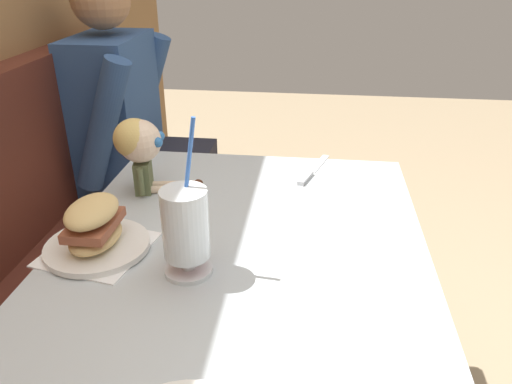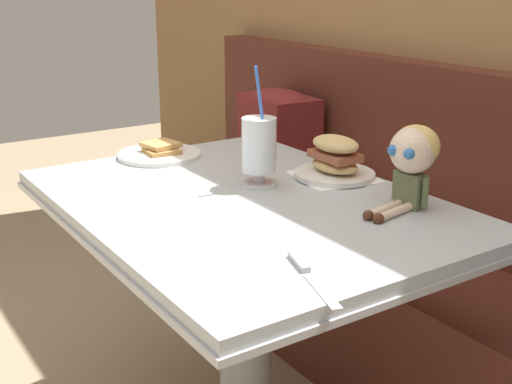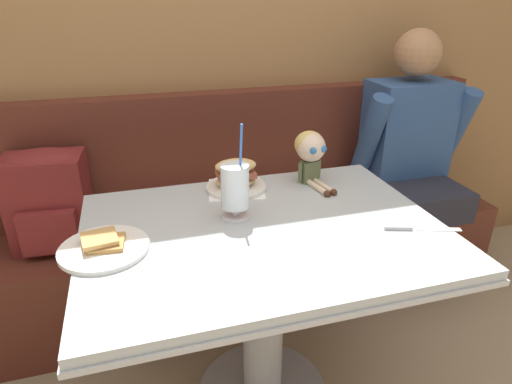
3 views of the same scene
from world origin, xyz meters
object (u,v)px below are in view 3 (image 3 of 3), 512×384
at_px(toast_plate, 104,247).
at_px(diner_patron, 409,143).
at_px(sandwich_plate, 236,178).
at_px(seated_doll, 311,150).
at_px(backpack, 49,198).
at_px(milkshake_glass, 235,189).
at_px(butter_knife, 409,228).

xyz_separation_m(toast_plate, diner_patron, (1.38, 0.58, -0.01)).
xyz_separation_m(sandwich_plate, seated_doll, (0.29, -0.01, 0.08)).
bearing_deg(seated_doll, sandwich_plate, 178.21).
bearing_deg(diner_patron, backpack, 179.21).
bearing_deg(milkshake_glass, diner_patron, 26.73).
distance_m(butter_knife, backpack, 1.35).
bearing_deg(milkshake_glass, sandwich_plate, 75.66).
distance_m(toast_plate, backpack, 0.66).
distance_m(sandwich_plate, butter_knife, 0.62).
height_order(milkshake_glass, butter_knife, milkshake_glass).
distance_m(toast_plate, sandwich_plate, 0.55).
bearing_deg(diner_patron, milkshake_glass, -153.27).
relative_size(milkshake_glass, backpack, 0.78).
bearing_deg(diner_patron, sandwich_plate, -163.08).
height_order(backpack, diner_patron, diner_patron).
height_order(butter_knife, seated_doll, seated_doll).
bearing_deg(butter_knife, toast_plate, 171.33).
relative_size(sandwich_plate, butter_knife, 1.02).
distance_m(sandwich_plate, backpack, 0.77).
relative_size(milkshake_glass, butter_knife, 1.37).
bearing_deg(sandwich_plate, diner_patron, 16.92).
height_order(milkshake_glass, seated_doll, milkshake_glass).
bearing_deg(toast_plate, sandwich_plate, 33.39).
bearing_deg(sandwich_plate, toast_plate, -146.61).
height_order(milkshake_glass, backpack, milkshake_glass).
bearing_deg(seated_doll, diner_patron, 24.43).
bearing_deg(butter_knife, sandwich_plate, 134.98).
height_order(toast_plate, backpack, backpack).
xyz_separation_m(toast_plate, seated_doll, (0.74, 0.29, 0.12)).
height_order(seated_doll, diner_patron, diner_patron).
distance_m(milkshake_glass, backpack, 0.84).
relative_size(milkshake_glass, sandwich_plate, 1.35).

